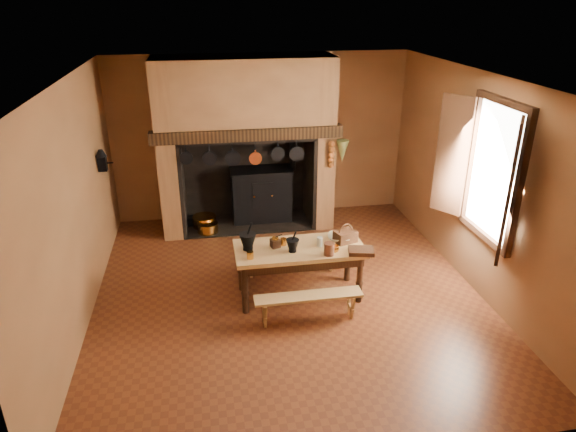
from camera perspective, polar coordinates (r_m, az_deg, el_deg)
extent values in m
plane|color=#5F2E16|center=(6.93, -0.01, -8.50)|extent=(5.50, 5.50, 0.00)
plane|color=silver|center=(5.94, -0.01, 15.03)|extent=(5.50, 5.50, 0.00)
cube|color=#98663D|center=(8.89, -3.03, 8.70)|extent=(5.00, 0.02, 2.80)
cube|color=#98663D|center=(6.40, -22.65, 0.78)|extent=(0.02, 5.50, 2.80)
cube|color=#98663D|center=(7.13, 20.24, 3.43)|extent=(0.02, 5.50, 2.80)
cube|color=#98663D|center=(3.93, 6.93, -12.22)|extent=(5.00, 0.02, 2.80)
cube|color=#98663D|center=(8.42, -13.26, 7.25)|extent=(0.30, 0.90, 2.80)
cube|color=#98663D|center=(8.62, 3.68, 8.21)|extent=(0.30, 0.90, 2.80)
cube|color=#98663D|center=(8.25, -4.89, 13.17)|extent=(2.20, 0.90, 1.20)
cube|color=black|center=(7.97, -4.50, 9.06)|extent=(2.95, 0.22, 0.18)
cube|color=black|center=(9.01, -4.83, 4.86)|extent=(2.20, 0.06, 1.60)
cube|color=black|center=(8.91, -4.41, -0.81)|extent=(2.20, 0.90, 0.02)
cube|color=black|center=(8.90, -2.99, 2.28)|extent=(1.00, 0.50, 0.90)
cube|color=black|center=(8.72, -3.04, 5.11)|extent=(1.04, 0.54, 0.04)
cube|color=black|center=(8.62, -2.79, 2.27)|extent=(0.35, 0.02, 0.45)
cylinder|color=black|center=(8.72, 0.52, 7.40)|extent=(0.10, 0.10, 0.70)
cylinder|color=orange|center=(8.59, -3.77, 2.16)|extent=(0.03, 0.03, 0.03)
cylinder|color=orange|center=(8.62, -1.79, 2.29)|extent=(0.03, 0.03, 0.03)
cylinder|color=orange|center=(8.85, -9.26, -0.61)|extent=(0.40, 0.40, 0.20)
cylinder|color=orange|center=(8.62, -8.89, -1.32)|extent=(0.34, 0.34, 0.18)
cube|color=black|center=(8.95, -10.55, -0.55)|extent=(0.18, 0.18, 0.16)
cone|color=#5F6730|center=(8.21, 6.06, 7.19)|extent=(0.20, 0.20, 0.35)
cube|color=white|center=(6.71, 22.06, 4.63)|extent=(0.02, 1.00, 1.60)
cube|color=#321C0F|center=(6.49, 22.97, 11.63)|extent=(0.08, 1.16, 0.08)
cube|color=#321C0F|center=(6.99, 20.81, -1.88)|extent=(0.08, 1.16, 0.08)
cube|color=#321C0F|center=(6.05, 23.39, 2.43)|extent=(0.29, 0.39, 1.60)
cube|color=#321C0F|center=(7.16, 17.76, 6.38)|extent=(0.29, 0.39, 1.60)
cube|color=black|center=(7.80, -19.94, 5.53)|extent=(0.12, 0.12, 0.22)
cone|color=black|center=(7.76, -20.09, 6.58)|extent=(0.16, 0.16, 0.10)
cylinder|color=black|center=(7.79, -19.29, 5.59)|extent=(0.12, 0.02, 0.02)
cube|color=tan|center=(6.54, 1.28, -3.68)|extent=(1.65, 0.73, 0.05)
cube|color=#321C0F|center=(6.58, 1.27, -4.39)|extent=(1.54, 0.62, 0.13)
cylinder|color=#321C0F|center=(6.40, -4.80, -8.14)|extent=(0.08, 0.08, 0.66)
cylinder|color=#321C0F|center=(6.65, 7.96, -6.97)|extent=(0.08, 0.08, 0.66)
cylinder|color=#321C0F|center=(6.87, -5.23, -5.75)|extent=(0.08, 0.08, 0.66)
cylinder|color=#321C0F|center=(7.10, 6.66, -4.76)|extent=(0.08, 0.08, 0.66)
cube|color=tan|center=(6.21, 2.29, -8.89)|extent=(1.31, 0.23, 0.03)
cube|color=tan|center=(7.21, 0.35, -3.67)|extent=(1.42, 0.25, 0.04)
cylinder|color=black|center=(6.48, -4.47, -3.57)|extent=(0.13, 0.13, 0.04)
cone|color=black|center=(6.43, -4.50, -2.71)|extent=(0.22, 0.22, 0.18)
cylinder|color=black|center=(6.37, -4.32, -1.47)|extent=(0.09, 0.03, 0.18)
cylinder|color=black|center=(6.41, 0.50, -3.86)|extent=(0.10, 0.10, 0.03)
cone|color=black|center=(6.37, 0.51, -3.19)|extent=(0.17, 0.17, 0.14)
cylinder|color=black|center=(6.32, 0.69, -2.23)|extent=(0.07, 0.04, 0.14)
cube|color=#321C0F|center=(6.51, -1.42, -3.04)|extent=(0.14, 0.14, 0.11)
cylinder|color=orange|center=(6.47, -1.43, -2.50)|extent=(0.08, 0.08, 0.03)
cylinder|color=black|center=(6.47, -1.03, -2.22)|extent=(0.09, 0.04, 0.03)
cylinder|color=orange|center=(6.25, -4.22, -4.35)|extent=(0.10, 0.10, 0.09)
cylinder|color=orange|center=(6.56, -0.51, -2.88)|extent=(0.09, 0.09, 0.09)
imported|color=beige|center=(6.72, 5.74, -2.41)|extent=(0.38, 0.38, 0.08)
cylinder|color=brown|center=(6.33, 4.58, -3.67)|extent=(0.16, 0.16, 0.16)
cylinder|color=beige|center=(6.53, 3.54, -2.86)|extent=(0.10, 0.10, 0.13)
cube|color=#512918|center=(6.67, 6.38, -2.26)|extent=(0.32, 0.27, 0.15)
torus|color=#512918|center=(6.64, 6.41, -1.68)|extent=(0.21, 0.09, 0.22)
cube|color=#321C0F|center=(6.44, 8.12, -3.87)|extent=(0.35, 0.29, 0.05)
imported|color=orange|center=(6.41, 5.22, -3.66)|extent=(0.14, 0.14, 0.09)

